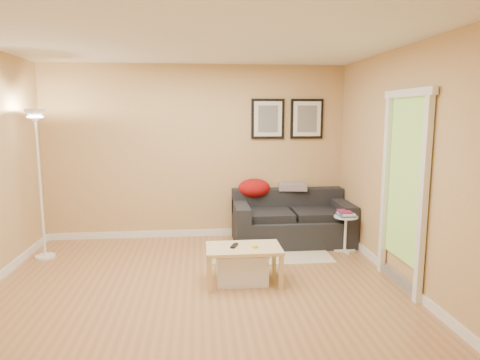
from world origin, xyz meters
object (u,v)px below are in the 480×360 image
at_px(storage_bin, 242,267).
at_px(floor_lamp, 40,189).
at_px(coffee_table, 244,265).
at_px(sofa, 292,218).
at_px(book_stack, 345,213).
at_px(side_table, 345,234).

distance_m(storage_bin, floor_lamp, 2.81).
xyz_separation_m(storage_bin, floor_lamp, (-2.50, 1.06, 0.74)).
bearing_deg(storage_bin, coffee_table, -48.57).
height_order(sofa, coffee_table, sofa).
bearing_deg(book_stack, storage_bin, -170.02).
bearing_deg(sofa, floor_lamp, -174.07).
bearing_deg(book_stack, side_table, -44.41).
height_order(coffee_table, floor_lamp, floor_lamp).
bearing_deg(side_table, storage_bin, -148.64).
xyz_separation_m(coffee_table, side_table, (1.50, 0.95, 0.04)).
distance_m(sofa, side_table, 0.81).
bearing_deg(book_stack, floor_lamp, 156.57).
bearing_deg(floor_lamp, coffee_table, -23.22).
height_order(sofa, floor_lamp, floor_lamp).
bearing_deg(floor_lamp, sofa, 5.93).
xyz_separation_m(sofa, book_stack, (0.63, -0.48, 0.16)).
xyz_separation_m(coffee_table, floor_lamp, (-2.52, 1.08, 0.71)).
xyz_separation_m(sofa, side_table, (0.64, -0.48, -0.13)).
bearing_deg(side_table, sofa, 143.13).
distance_m(sofa, book_stack, 0.81).
height_order(coffee_table, book_stack, book_stack).
relative_size(side_table, floor_lamp, 0.26).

